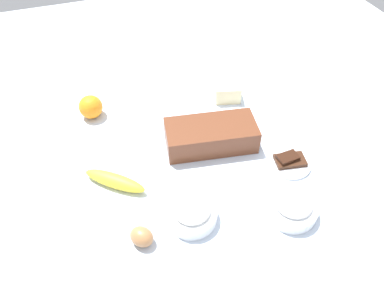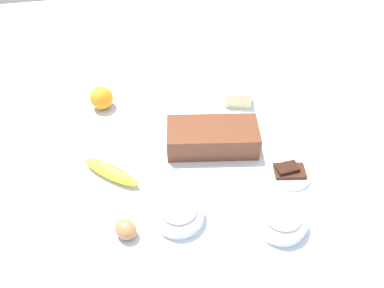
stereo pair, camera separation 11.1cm
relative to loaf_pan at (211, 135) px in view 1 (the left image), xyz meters
The scene contains 9 objects.
ground_plane 0.09m from the loaf_pan, 13.69° to the left, with size 2.40×2.40×0.02m, color silver.
loaf_pan is the anchor object (origin of this frame).
flour_bowl 0.28m from the loaf_pan, 59.00° to the left, with size 0.13×0.13×0.06m.
sugar_bowl 0.33m from the loaf_pan, 109.72° to the left, with size 0.14×0.14×0.06m.
banana 0.32m from the loaf_pan, 11.65° to the left, with size 0.19×0.04×0.04m, color yellow.
orange_fruit 0.43m from the loaf_pan, 37.89° to the right, with size 0.08×0.08×0.08m, color orange.
butter_block 0.24m from the loaf_pan, 125.42° to the right, with size 0.09×0.06×0.06m, color #F4EDB2.
egg_near_butter 0.39m from the loaf_pan, 43.02° to the left, with size 0.05×0.05×0.06m, color #A97245.
chocolate_plate 0.25m from the loaf_pan, 141.77° to the left, with size 0.13×0.13×0.03m.
Camera 1 is at (0.25, 0.74, 0.84)m, focal length 34.26 mm.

